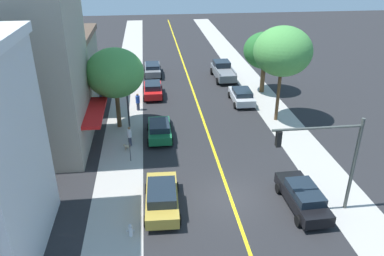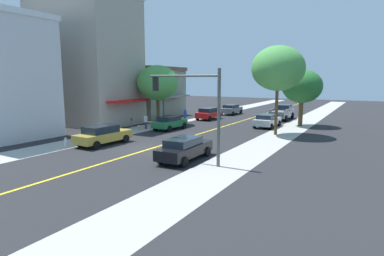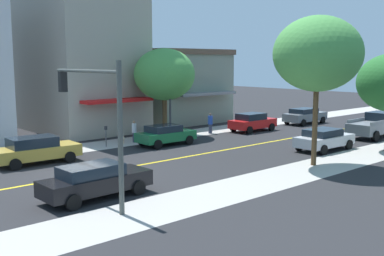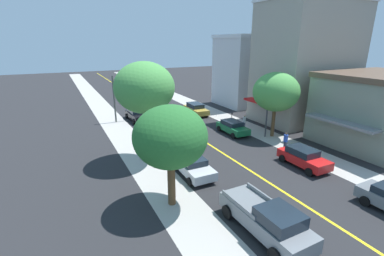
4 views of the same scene
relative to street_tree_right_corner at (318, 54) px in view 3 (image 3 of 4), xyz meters
name	(u,v)px [view 3 (image 3 of 4)]	position (x,y,z in m)	size (l,w,h in m)	color
ground_plane	(80,176)	(-6.48, -11.05, -6.19)	(140.00, 140.00, 0.00)	#262628
sidewalk_left	(27,155)	(-13.43, -11.05, -6.19)	(3.15, 126.00, 0.01)	#ADA8A0
sidewalk_right	(164,207)	(0.47, -11.05, -6.19)	(3.15, 126.00, 0.01)	#ADA8A0
road_centerline_stripe	(80,176)	(-6.48, -11.05, -6.19)	(0.20, 126.00, 0.00)	yellow
pale_office_building	(75,43)	(-21.75, -3.14, 1.11)	(13.18, 7.82, 14.58)	#A39989
corner_shop_building	(164,85)	(-21.74, 6.39, -2.72)	(12.26, 8.78, 6.91)	gray
street_tree_right_corner	(318,54)	(0.00, 0.00, 0.00)	(4.86, 4.86, 8.27)	brown
street_tree_left_far	(164,75)	(-13.84, 0.23, -1.41)	(4.73, 4.73, 6.81)	brown
parking_meter	(106,133)	(-12.73, -5.77, -5.26)	(0.12, 0.18, 1.42)	#4C4C51
traffic_light_mast	(98,109)	(-1.54, -12.77, -2.25)	(5.07, 0.32, 5.84)	#474C47
street_lamp	(170,89)	(-13.00, 0.10, -2.49)	(0.70, 0.36, 5.91)	#38383D
red_sedan_left_curb	(252,122)	(-10.77, 7.08, -5.39)	(2.02, 4.21, 1.53)	red
gold_sedan_left_curb	(36,150)	(-10.72, -11.56, -5.38)	(2.21, 4.79, 1.56)	#B29338
black_sedan_right_curb	(95,180)	(-2.48, -12.45, -5.41)	(2.05, 4.84, 1.48)	black
green_sedan_left_curb	(165,134)	(-10.48, -2.36, -5.44)	(2.03, 4.18, 1.42)	#196638
grey_sedan_left_curb	(305,116)	(-10.63, 14.31, -5.41)	(2.01, 4.66, 1.47)	slate
silver_sedan_right_curb	(324,139)	(-2.12, 4.31, -5.43)	(2.13, 4.42, 1.42)	#B7BABF
grey_pickup_truck	(376,125)	(-2.51, 12.06, -5.26)	(2.32, 5.58, 1.87)	slate
pedestrian_blue_shirt	(210,123)	(-12.27, 3.66, -5.34)	(0.39, 0.39, 1.64)	#33384C
pedestrian_white_shirt	(134,131)	(-12.83, -3.37, -5.35)	(0.33, 0.33, 1.59)	#33384C
small_dog	(123,139)	(-13.04, -4.17, -5.87)	(0.64, 0.46, 0.49)	#C6B28C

